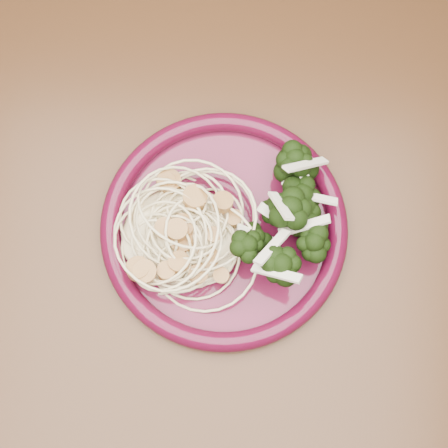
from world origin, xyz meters
TOP-DOWN VIEW (x-y plane):
  - dining_table at (0.00, 0.00)m, footprint 1.20×0.80m
  - dinner_plate at (0.01, -0.08)m, footprint 0.31×0.31m
  - spaghetti_pile at (-0.03, -0.09)m, footprint 0.15×0.14m
  - scallop_cluster at (-0.03, -0.09)m, footprint 0.15×0.15m
  - broccoli_pile at (0.06, -0.06)m, footprint 0.13×0.16m
  - onion_garnish at (0.06, -0.06)m, footprint 0.09×0.10m

SIDE VIEW (x-z plane):
  - dining_table at x=0.00m, z-range 0.28..1.03m
  - dinner_plate at x=0.01m, z-range 0.75..0.77m
  - spaghetti_pile at x=-0.03m, z-range 0.76..0.78m
  - broccoli_pile at x=0.06m, z-range 0.76..0.80m
  - scallop_cluster at x=-0.03m, z-range 0.78..0.82m
  - onion_garnish at x=0.06m, z-range 0.79..0.83m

